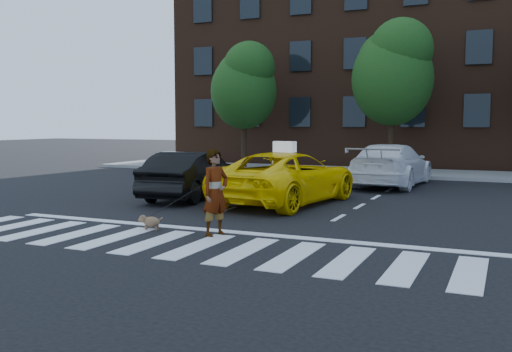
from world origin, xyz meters
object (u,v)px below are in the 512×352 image
at_px(tree_left, 244,83).
at_px(black_sedan, 192,175).
at_px(tree_mid, 393,69).
at_px(taxi, 287,178).
at_px(white_suv, 391,165).
at_px(woman, 216,193).
at_px(dog, 150,221).

distance_m(tree_left, black_sedan, 11.87).
distance_m(tree_left, tree_mid, 7.51).
distance_m(taxi, white_suv, 6.37).
bearing_deg(woman, taxi, 24.21).
distance_m(tree_left, woman, 17.64).
relative_size(taxi, dog, 9.59).
relative_size(tree_mid, black_sedan, 1.55).
xyz_separation_m(black_sedan, white_suv, (5.14, 6.22, 0.05)).
bearing_deg(tree_mid, white_suv, -79.31).
relative_size(black_sedan, woman, 2.47).
bearing_deg(black_sedan, taxi, 177.70).
bearing_deg(white_suv, tree_mid, -76.34).
relative_size(taxi, black_sedan, 1.22).
height_order(tree_mid, white_suv, tree_mid).
height_order(black_sedan, dog, black_sedan).
height_order(woman, dog, woman).
bearing_deg(woman, tree_mid, 17.50).
height_order(taxi, black_sedan, taxi).
distance_m(woman, dog, 1.83).
relative_size(white_suv, dog, 9.56).
relative_size(white_suv, woman, 3.00).
distance_m(tree_left, dog, 17.24).
height_order(tree_left, dog, tree_left).
relative_size(taxi, white_suv, 1.00).
xyz_separation_m(black_sedan, woman, (3.57, -5.09, 0.17)).
relative_size(black_sedan, white_suv, 0.82).
bearing_deg(taxi, dog, 83.81).
distance_m(white_suv, dog, 11.79).
distance_m(black_sedan, dog, 5.46).
bearing_deg(dog, taxi, 61.36).
xyz_separation_m(tree_mid, dog, (-2.39, -15.91, -4.66)).
height_order(taxi, dog, taxi).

